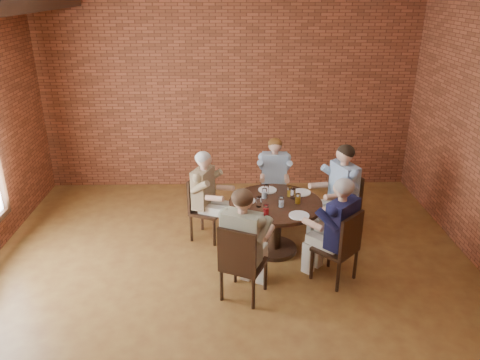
{
  "coord_description": "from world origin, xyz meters",
  "views": [
    {
      "loc": [
        -0.01,
        -4.58,
        3.46
      ],
      "look_at": [
        0.13,
        1.0,
        1.12
      ],
      "focal_mm": 35.0,
      "sensor_mm": 36.0,
      "label": 1
    }
  ],
  "objects_px": {
    "diner_b": "(274,179)",
    "diner_c": "(207,196)",
    "diner_e": "(337,231)",
    "chair_b": "(274,186)",
    "dining_table": "(275,217)",
    "diner_a": "(339,193)",
    "chair_c": "(202,205)",
    "chair_d": "(241,261)",
    "diner_d": "(244,244)",
    "chair_a": "(344,204)",
    "smartphone": "(298,217)",
    "chair_e": "(342,245)"
  },
  "relations": [
    {
      "from": "dining_table",
      "to": "diner_d",
      "type": "relative_size",
      "value": 0.9
    },
    {
      "from": "diner_c",
      "to": "diner_d",
      "type": "relative_size",
      "value": 0.95
    },
    {
      "from": "diner_e",
      "to": "chair_c",
      "type": "bearing_deg",
      "value": -77.75
    },
    {
      "from": "smartphone",
      "to": "diner_d",
      "type": "bearing_deg",
      "value": -160.54
    },
    {
      "from": "chair_a",
      "to": "diner_c",
      "type": "distance_m",
      "value": 1.98
    },
    {
      "from": "chair_a",
      "to": "chair_b",
      "type": "distance_m",
      "value": 1.2
    },
    {
      "from": "diner_d",
      "to": "diner_e",
      "type": "distance_m",
      "value": 1.18
    },
    {
      "from": "chair_d",
      "to": "smartphone",
      "type": "bearing_deg",
      "value": -115.1
    },
    {
      "from": "dining_table",
      "to": "diner_a",
      "type": "height_order",
      "value": "diner_a"
    },
    {
      "from": "chair_c",
      "to": "chair_e",
      "type": "height_order",
      "value": "chair_e"
    },
    {
      "from": "dining_table",
      "to": "chair_c",
      "type": "xyz_separation_m",
      "value": [
        -1.02,
        0.42,
        -0.02
      ]
    },
    {
      "from": "chair_a",
      "to": "chair_e",
      "type": "relative_size",
      "value": 1.03
    },
    {
      "from": "chair_b",
      "to": "diner_e",
      "type": "xyz_separation_m",
      "value": [
        0.59,
        -1.82,
        0.19
      ]
    },
    {
      "from": "smartphone",
      "to": "diner_e",
      "type": "bearing_deg",
      "value": -46.62
    },
    {
      "from": "chair_e",
      "to": "diner_e",
      "type": "relative_size",
      "value": 0.7
    },
    {
      "from": "diner_a",
      "to": "chair_c",
      "type": "distance_m",
      "value": 1.97
    },
    {
      "from": "chair_d",
      "to": "diner_e",
      "type": "height_order",
      "value": "diner_e"
    },
    {
      "from": "chair_a",
      "to": "diner_a",
      "type": "xyz_separation_m",
      "value": [
        -0.09,
        -0.03,
        0.18
      ]
    },
    {
      "from": "dining_table",
      "to": "diner_a",
      "type": "xyz_separation_m",
      "value": [
        0.94,
        0.35,
        0.18
      ]
    },
    {
      "from": "diner_a",
      "to": "chair_b",
      "type": "distance_m",
      "value": 1.17
    },
    {
      "from": "diner_d",
      "to": "diner_a",
      "type": "bearing_deg",
      "value": -111.41
    },
    {
      "from": "diner_c",
      "to": "chair_d",
      "type": "distance_m",
      "value": 1.55
    },
    {
      "from": "chair_c",
      "to": "diner_e",
      "type": "bearing_deg",
      "value": -100.8
    },
    {
      "from": "chair_e",
      "to": "smartphone",
      "type": "bearing_deg",
      "value": -75.36
    },
    {
      "from": "dining_table",
      "to": "chair_e",
      "type": "relative_size",
      "value": 1.31
    },
    {
      "from": "diner_a",
      "to": "chair_d",
      "type": "bearing_deg",
      "value": -65.36
    },
    {
      "from": "diner_e",
      "to": "chair_b",
      "type": "bearing_deg",
      "value": -116.33
    },
    {
      "from": "diner_a",
      "to": "chair_d",
      "type": "distance_m",
      "value": 2.05
    },
    {
      "from": "chair_b",
      "to": "diner_c",
      "type": "xyz_separation_m",
      "value": [
        -1.03,
        -0.73,
        0.16
      ]
    },
    {
      "from": "diner_c",
      "to": "chair_e",
      "type": "bearing_deg",
      "value": -101.8
    },
    {
      "from": "diner_b",
      "to": "diner_e",
      "type": "xyz_separation_m",
      "value": [
        0.6,
        -1.74,
        0.04
      ]
    },
    {
      "from": "diner_c",
      "to": "diner_e",
      "type": "relative_size",
      "value": 0.96
    },
    {
      "from": "chair_a",
      "to": "diner_e",
      "type": "height_order",
      "value": "diner_e"
    },
    {
      "from": "dining_table",
      "to": "chair_c",
      "type": "distance_m",
      "value": 1.1
    },
    {
      "from": "dining_table",
      "to": "diner_a",
      "type": "bearing_deg",
      "value": 20.35
    },
    {
      "from": "diner_b",
      "to": "diner_c",
      "type": "height_order",
      "value": "diner_c"
    },
    {
      "from": "chair_d",
      "to": "diner_d",
      "type": "distance_m",
      "value": 0.2
    },
    {
      "from": "chair_a",
      "to": "smartphone",
      "type": "bearing_deg",
      "value": -63.45
    },
    {
      "from": "diner_b",
      "to": "diner_e",
      "type": "distance_m",
      "value": 1.84
    },
    {
      "from": "chair_d",
      "to": "diner_a",
      "type": "bearing_deg",
      "value": -110.43
    },
    {
      "from": "chair_c",
      "to": "diner_b",
      "type": "bearing_deg",
      "value": -37.86
    },
    {
      "from": "chair_b",
      "to": "chair_d",
      "type": "bearing_deg",
      "value": -100.36
    },
    {
      "from": "chair_d",
      "to": "chair_b",
      "type": "bearing_deg",
      "value": -80.27
    },
    {
      "from": "diner_b",
      "to": "smartphone",
      "type": "bearing_deg",
      "value": -79.36
    },
    {
      "from": "dining_table",
      "to": "diner_b",
      "type": "height_order",
      "value": "diner_b"
    },
    {
      "from": "diner_c",
      "to": "diner_e",
      "type": "xyz_separation_m",
      "value": [
        1.62,
        -1.09,
        0.03
      ]
    },
    {
      "from": "chair_b",
      "to": "chair_a",
      "type": "bearing_deg",
      "value": -33.59
    },
    {
      "from": "diner_a",
      "to": "chair_e",
      "type": "distance_m",
      "value": 1.15
    },
    {
      "from": "diner_b",
      "to": "smartphone",
      "type": "relative_size",
      "value": 8.68
    },
    {
      "from": "diner_d",
      "to": "chair_e",
      "type": "distance_m",
      "value": 1.24
    }
  ]
}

